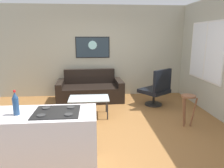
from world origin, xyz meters
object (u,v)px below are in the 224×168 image
Objects in this scene: armchair at (157,89)px; couch at (90,91)px; bar_stool at (188,103)px; wall_painting at (93,47)px; coffee_table at (89,99)px; soda_bottle_2 at (16,104)px.

couch is at bearing 159.21° from armchair.
couch is 1.95m from armchair.
armchair is 1.52× the size of bar_stool.
wall_painting reaches higher than bar_stool.
coffee_table is at bearing -93.24° from wall_painting.
coffee_table is 1.93m from armchair.
armchair is at bearing 18.54° from coffee_table.
couch reaches higher than coffee_table.
bar_stool is (2.09, -0.73, 0.09)m from coffee_table.
soda_bottle_2 is 0.31× the size of wall_painting.
wall_painting is at bearing 127.81° from bar_stool.
soda_bottle_2 is at bearing -103.95° from wall_painting.
couch is 1.90× the size of armchair.
couch reaches higher than bar_stool.
soda_bottle_2 is (-0.88, -2.13, 0.62)m from coffee_table.
soda_bottle_2 is at bearing -104.50° from couch.
soda_bottle_2 reaches higher than bar_stool.
coffee_table is 2.15m from wall_painting.
couch is 2.88× the size of bar_stool.
bar_stool is 2.06× the size of soda_bottle_2.
coffee_table is (-0.01, -1.30, 0.13)m from couch.
armchair is 3.12× the size of soda_bottle_2.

